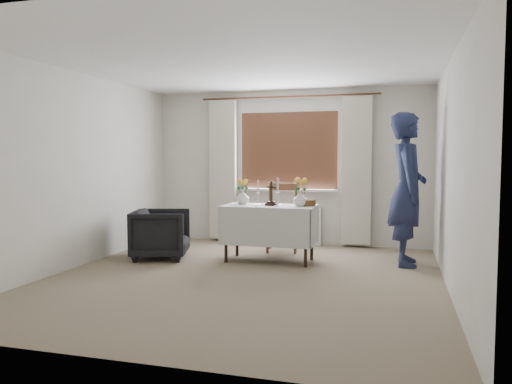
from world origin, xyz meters
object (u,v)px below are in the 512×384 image
person (407,189)px  wooden_cross (272,193)px  altar_table (269,233)px  armchair (161,234)px  wooden_chair (282,217)px  flower_vase_left (243,197)px  flower_vase_right (300,199)px

person → wooden_cross: person is taller
altar_table → armchair: (-1.51, -0.22, -0.04)m
wooden_chair → person: 1.91m
armchair → wooden_cross: (1.54, 0.22, 0.58)m
wooden_chair → armchair: 1.81m
wooden_chair → flower_vase_left: size_ratio=5.29×
armchair → person: (3.29, 0.49, 0.65)m
person → flower_vase_left: bearing=91.2°
altar_table → person: 1.90m
person → flower_vase_right: 1.40m
flower_vase_right → altar_table: bearing=-177.7°
wooden_chair → person: (1.78, -0.50, 0.48)m
altar_table → wooden_cross: wooden_cross is taller
wooden_chair → person: bearing=-25.0°
flower_vase_right → wooden_chair: bearing=118.9°
wooden_chair → altar_table: bearing=-99.6°
altar_table → flower_vase_right: flower_vase_right is taller
person → altar_table: bearing=94.8°
altar_table → wooden_cross: size_ratio=3.76×
person → wooden_cross: 1.78m
altar_table → armchair: altar_table is taller
wooden_chair → wooden_cross: (0.02, -0.76, 0.41)m
armchair → flower_vase_right: flower_vase_right is taller
person → flower_vase_right: (-1.37, -0.25, -0.14)m
altar_table → flower_vase_left: (-0.40, 0.08, 0.48)m
altar_table → wooden_chair: (0.00, 0.76, 0.13)m
altar_table → wooden_chair: size_ratio=1.21×
armchair → flower_vase_left: 1.25m
wooden_chair → flower_vase_left: wooden_chair is taller
flower_vase_right → person: bearing=10.4°
altar_table → armchair: bearing=-171.7°
flower_vase_left → flower_vase_right: (0.82, -0.06, 0.00)m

